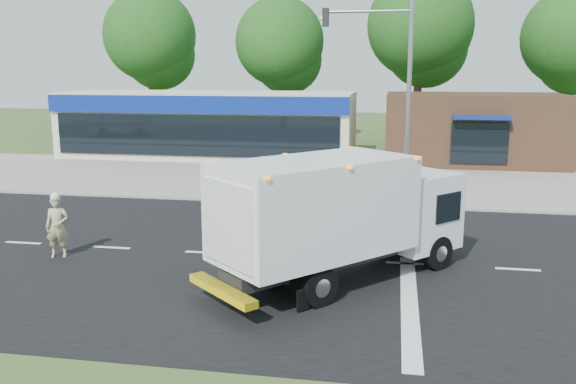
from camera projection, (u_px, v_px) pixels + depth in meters
name	position (u px, v px, depth m)	size (l,w,h in m)	color
ground	(303.00, 258.00, 17.82)	(120.00, 120.00, 0.00)	#385123
road_asphalt	(303.00, 258.00, 17.82)	(60.00, 14.00, 0.02)	black
sidewalk	(332.00, 198.00, 25.72)	(60.00, 2.40, 0.12)	gray
parking_apron	(344.00, 176.00, 31.33)	(60.00, 9.00, 0.02)	gray
lane_markings	(345.00, 276.00, 16.28)	(55.20, 7.00, 0.01)	silver
ems_box_truck	(339.00, 210.00, 15.54)	(6.72, 7.02, 3.30)	black
emergency_worker	(57.00, 226.00, 17.77)	(0.77, 0.62, 1.94)	tan
retail_strip_mall	(209.00, 124.00, 38.18)	(18.00, 6.20, 4.00)	beige
brown_storefront	(473.00, 128.00, 35.51)	(10.00, 6.70, 4.00)	#382316
traffic_signal_pole	(392.00, 82.00, 23.77)	(3.51, 0.25, 8.00)	gray
background_trees	(351.00, 41.00, 43.66)	(36.77, 7.39, 12.10)	#332114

